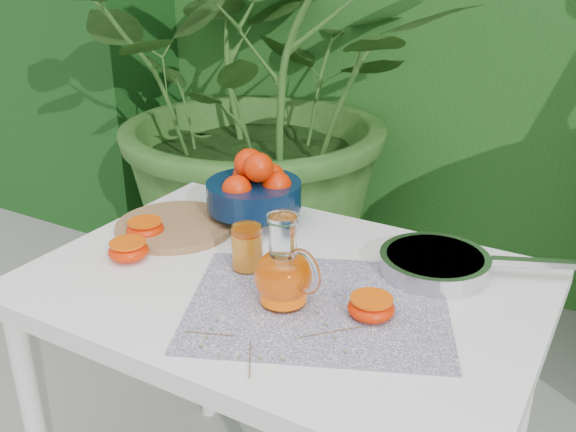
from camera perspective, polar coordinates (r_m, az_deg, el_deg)
The scene contains 10 objects.
potted_plant_left at distance 2.47m, azimuth -1.39°, elevation 11.41°, with size 1.72×1.72×1.72m, color #28571E.
white_table at distance 1.33m, azimuth -0.44°, elevation -8.67°, with size 1.00×0.70×0.75m.
placemat at distance 1.20m, azimuth 2.73°, elevation -7.91°, with size 0.48×0.37×0.00m, color #0C0E43.
cutting_board at distance 1.52m, azimuth -9.99°, elevation -0.89°, with size 0.27×0.27×0.02m, color #8E6440.
fruit_bowl at distance 1.52m, azimuth -2.96°, elevation 2.43°, with size 0.27×0.27×0.18m.
juice_pitcher at distance 1.17m, azimuth -0.36°, elevation -5.16°, with size 0.16×0.14×0.18m.
juice_tumbler at distance 1.31m, azimuth -3.64°, elevation -2.91°, with size 0.08×0.08×0.09m.
saute_pan at distance 1.34m, azimuth 13.02°, elevation -4.09°, with size 0.41×0.29×0.04m.
orange_halves at distance 1.33m, azimuth -7.40°, elevation -3.80°, with size 0.68×0.20×0.04m.
thyme_sprigs at distance 1.10m, azimuth -1.92°, elevation -10.99°, with size 0.27×0.22×0.01m.
Camera 1 is at (0.46, -0.89, 1.38)m, focal length 40.00 mm.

